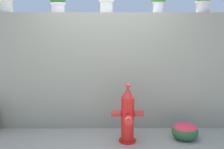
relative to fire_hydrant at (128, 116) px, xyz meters
name	(u,v)px	position (x,y,z in m)	size (l,w,h in m)	color
stone_wall	(106,71)	(-0.34, 0.74, 0.59)	(5.81, 0.33, 2.04)	gray
fire_hydrant	(128,116)	(0.00, 0.00, 0.00)	(0.51, 0.41, 0.93)	red
flower_bush_left	(185,131)	(0.94, 0.09, -0.28)	(0.43, 0.38, 0.29)	#28532D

